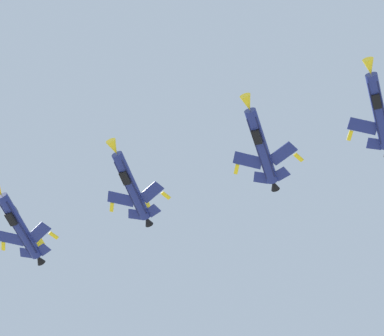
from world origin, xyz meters
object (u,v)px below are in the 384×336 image
object	(u,v)px
fighter_jet_left_wing	(379,110)
fighter_jet_right_outer	(19,225)
fighter_jet_left_outer	(131,185)
fighter_jet_right_wing	(261,145)

from	to	relation	value
fighter_jet_left_wing	fighter_jet_right_outer	distance (m)	57.28
fighter_jet_left_outer	fighter_jet_right_outer	bearing A→B (deg)	0.46
fighter_jet_left_wing	fighter_jet_left_outer	distance (m)	38.59
fighter_jet_left_outer	fighter_jet_right_outer	size ratio (longest dim) A/B	1.00
fighter_jet_left_wing	fighter_jet_right_outer	xyz separation A→B (m)	(-53.94, 19.13, -2.29)
fighter_jet_left_wing	fighter_jet_left_outer	xyz separation A→B (m)	(-36.37, 12.89, -0.12)
fighter_jet_right_wing	fighter_jet_left_outer	distance (m)	21.24
fighter_jet_left_outer	fighter_jet_left_wing	bearing A→B (deg)	-179.51
fighter_jet_left_wing	fighter_jet_right_wing	bearing A→B (deg)	5.08
fighter_jet_right_outer	fighter_jet_left_wing	bearing A→B (deg)	-179.52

